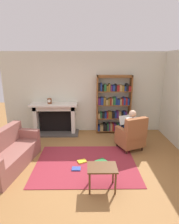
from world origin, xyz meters
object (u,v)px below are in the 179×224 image
fireplace (55,117)px  sofa_floral (8,154)px  armchair_reading (132,135)px  side_table (102,170)px  seated_reader (129,127)px  bookshelf (113,106)px  mantel_clock (50,101)px

fireplace → sofa_floral: (-0.74, -2.08, -0.24)m
armchair_reading → side_table: armchair_reading is taller
seated_reader → sofa_floral: 3.16m
fireplace → bookshelf: bookshelf is taller
bookshelf → side_table: bearing=-101.7°
mantel_clock → bookshelf: bearing=3.7°
seated_reader → side_table: bearing=39.8°
side_table → sofa_floral: bearing=159.6°
bookshelf → armchair_reading: 1.45m
fireplace → bookshelf: bearing=0.9°
armchair_reading → side_table: (-0.94, -1.59, -0.02)m
armchair_reading → seated_reader: 0.23m
bookshelf → side_table: (-0.60, -2.90, -0.55)m
fireplace → armchair_reading: fireplace is taller
bookshelf → seated_reader: size_ratio=1.72×
bookshelf → side_table: bookshelf is taller
mantel_clock → side_table: 3.24m
fireplace → armchair_reading: bearing=-28.8°
mantel_clock → sofa_floral: 2.22m
mantel_clock → side_table: (1.51, -2.77, -0.74)m
mantel_clock → bookshelf: bookshelf is taller
mantel_clock → armchair_reading: bearing=-25.6°
fireplace → side_table: bearing=-64.4°
mantel_clock → side_table: mantel_clock is taller
seated_reader → side_table: seated_reader is taller
fireplace → armchair_reading: (2.31, -1.27, -0.14)m
armchair_reading → sofa_floral: size_ratio=0.54×
mantel_clock → seated_reader: size_ratio=0.15×
armchair_reading → side_table: bearing=37.0°
fireplace → bookshelf: 2.01m
bookshelf → armchair_reading: size_ratio=2.02×
fireplace → seated_reader: seated_reader is taller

